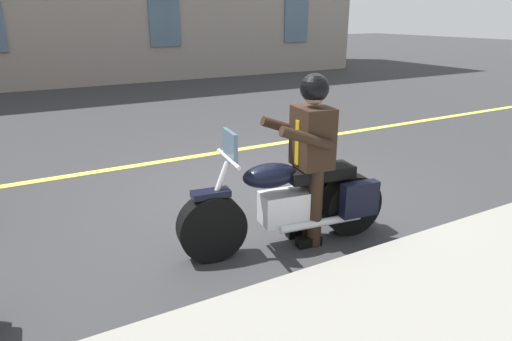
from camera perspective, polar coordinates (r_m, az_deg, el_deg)
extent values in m
plane|color=#333335|center=(6.02, 0.89, -2.99)|extent=(80.00, 80.00, 0.00)
cube|color=#E5DB4C|center=(7.71, -6.63, 1.92)|extent=(60.00, 0.16, 0.01)
cylinder|color=black|center=(4.38, -5.57, -7.16)|extent=(0.68, 0.29, 0.66)
cylinder|color=black|center=(4.99, 11.82, -4.14)|extent=(0.68, 0.29, 0.66)
cube|color=silver|center=(4.60, 4.02, -4.55)|extent=(0.59, 0.35, 0.32)
ellipsoid|color=black|center=(4.39, 1.77, -0.64)|extent=(0.59, 0.35, 0.24)
cube|color=black|center=(4.64, 8.02, -0.25)|extent=(0.73, 0.37, 0.12)
cube|color=black|center=(4.74, 12.88, -3.52)|extent=(0.41, 0.17, 0.36)
cube|color=black|center=(5.08, 10.12, -1.78)|extent=(0.41, 0.17, 0.36)
cylinder|color=silver|center=(4.28, -5.43, -3.87)|extent=(0.35, 0.10, 0.76)
cylinder|color=silver|center=(4.18, -3.49, 1.49)|extent=(0.12, 0.60, 0.04)
cube|color=black|center=(4.24, -5.72, -2.91)|extent=(0.38, 0.21, 0.06)
cylinder|color=silver|center=(4.67, 8.17, -6.50)|extent=(0.90, 0.20, 0.08)
cube|color=slate|center=(4.15, -3.27, 3.10)|extent=(0.08, 0.32, 0.28)
cylinder|color=black|center=(4.61, 7.48, -4.62)|extent=(0.14, 0.14, 0.84)
cube|color=black|center=(4.75, 6.64, -8.83)|extent=(0.27, 0.14, 0.10)
cylinder|color=black|center=(4.81, 6.10, -3.56)|extent=(0.14, 0.14, 0.84)
cube|color=black|center=(4.93, 5.33, -7.63)|extent=(0.27, 0.14, 0.10)
cube|color=black|center=(4.48, 7.12, 4.18)|extent=(0.37, 0.44, 0.60)
cube|color=#B28C14|center=(4.42, 5.27, 3.50)|extent=(0.03, 0.07, 0.44)
cylinder|color=black|center=(4.20, 6.41, 4.03)|extent=(0.56, 0.17, 0.28)
cylinder|color=black|center=(4.58, 3.85, 5.37)|extent=(0.56, 0.17, 0.28)
sphere|color=tan|center=(4.39, 7.35, 9.61)|extent=(0.22, 0.22, 0.22)
sphere|color=black|center=(4.39, 7.38, 10.25)|extent=(0.28, 0.28, 0.28)
cube|color=slate|center=(19.10, 5.09, 18.20)|extent=(1.10, 0.06, 1.60)
cube|color=slate|center=(16.66, -11.38, 17.80)|extent=(1.10, 0.06, 1.60)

